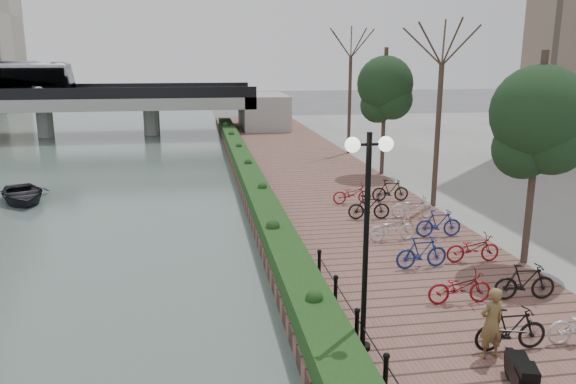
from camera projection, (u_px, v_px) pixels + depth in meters
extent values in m
cube|color=brown|center=(335.00, 206.00, 25.28)|extent=(8.00, 75.00, 0.50)
cube|color=#163413|center=(254.00, 185.00, 27.02)|extent=(1.10, 56.00, 0.60)
cylinder|color=black|center=(386.00, 373.00, 10.82)|extent=(0.10, 0.10, 0.70)
cylinder|color=black|center=(357.00, 326.00, 12.74)|extent=(0.10, 0.10, 0.70)
cylinder|color=black|center=(336.00, 291.00, 14.66)|extent=(0.10, 0.10, 0.70)
cylinder|color=black|center=(319.00, 264.00, 16.58)|extent=(0.10, 0.10, 0.70)
cylinder|color=black|center=(366.00, 245.00, 11.88)|extent=(0.12, 0.12, 4.82)
cylinder|color=black|center=(369.00, 144.00, 11.37)|extent=(0.70, 0.06, 0.06)
sphere|color=white|center=(353.00, 145.00, 11.32)|extent=(0.32, 0.32, 0.32)
sphere|color=white|center=(386.00, 144.00, 11.43)|extent=(0.32, 0.32, 0.32)
imported|color=brown|center=(491.00, 323.00, 11.90)|extent=(0.64, 0.48, 1.60)
imported|color=black|center=(513.00, 331.00, 12.19)|extent=(0.47, 1.66, 1.00)
imported|color=maroon|center=(459.00, 286.00, 14.70)|extent=(0.60, 1.71, 0.90)
imported|color=navy|center=(420.00, 251.00, 17.18)|extent=(0.47, 1.66, 1.00)
imported|color=silver|center=(392.00, 228.00, 19.69)|extent=(0.60, 1.71, 0.90)
imported|color=black|center=(369.00, 208.00, 22.17)|extent=(0.47, 1.66, 1.00)
imported|color=maroon|center=(352.00, 193.00, 24.68)|extent=(0.60, 1.72, 0.90)
imported|color=black|center=(522.00, 280.00, 14.97)|extent=(0.47, 1.66, 1.00)
imported|color=maroon|center=(475.00, 250.00, 17.48)|extent=(0.60, 1.71, 0.90)
imported|color=navy|center=(440.00, 224.00, 19.96)|extent=(0.47, 1.66, 1.00)
imported|color=silver|center=(413.00, 207.00, 22.47)|extent=(0.60, 1.71, 0.90)
imported|color=black|center=(391.00, 191.00, 24.95)|extent=(0.47, 1.66, 1.00)
cube|color=gray|center=(43.00, 102.00, 48.06)|extent=(36.00, 8.00, 1.00)
cube|color=black|center=(29.00, 94.00, 44.10)|extent=(36.00, 0.15, 0.90)
cube|color=black|center=(53.00, 89.00, 51.58)|extent=(36.00, 0.15, 0.90)
cylinder|color=gray|center=(45.00, 123.00, 48.47)|extent=(1.40, 1.40, 2.50)
cylinder|color=gray|center=(152.00, 121.00, 49.88)|extent=(1.40, 1.40, 2.50)
imported|color=white|center=(6.00, 79.00, 47.16)|extent=(2.52, 10.77, 3.00)
imported|color=black|center=(22.00, 194.00, 26.80)|extent=(4.05, 4.67, 0.81)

